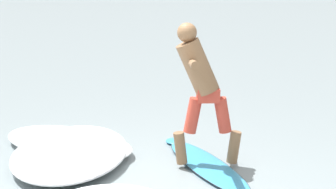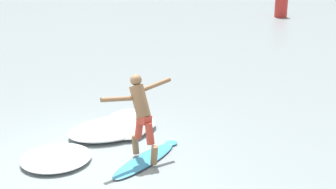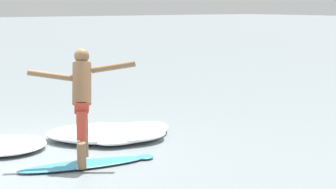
% 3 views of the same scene
% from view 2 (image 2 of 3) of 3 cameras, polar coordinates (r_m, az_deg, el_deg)
% --- Properties ---
extents(ground_plane, '(200.00, 200.00, 0.00)m').
position_cam_2_polar(ground_plane, '(9.62, -9.54, -7.81)').
color(ground_plane, gray).
extents(surfboard, '(0.84, 2.14, 0.20)m').
position_cam_2_polar(surfboard, '(9.43, -2.74, -7.91)').
color(surfboard, '#3997C7').
rests_on(surfboard, ground).
extents(surfer, '(1.03, 1.43, 1.69)m').
position_cam_2_polar(surfer, '(9.09, -3.33, -1.92)').
color(surfer, '#8B6443').
rests_on(surfer, surfboard).
extents(channel_marker_buoy, '(0.75, 0.75, 1.65)m').
position_cam_2_polar(channel_marker_buoy, '(29.29, 13.64, 10.47)').
color(channel_marker_buoy, red).
rests_on(channel_marker_buoy, ground).
extents(wave_foam_at_tail, '(1.61, 1.65, 0.16)m').
position_cam_2_polar(wave_foam_at_tail, '(9.63, -13.46, -7.51)').
color(wave_foam_at_tail, white).
rests_on(wave_foam_at_tail, ground).
extents(wave_foam_at_nose, '(2.36, 2.55, 0.24)m').
position_cam_2_polar(wave_foam_at_nose, '(10.80, -6.66, -4.08)').
color(wave_foam_at_nose, white).
rests_on(wave_foam_at_nose, ground).
extents(wave_foam_beside, '(1.77, 2.23, 0.20)m').
position_cam_2_polar(wave_foam_beside, '(11.10, -4.94, -3.52)').
color(wave_foam_beside, white).
rests_on(wave_foam_beside, ground).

